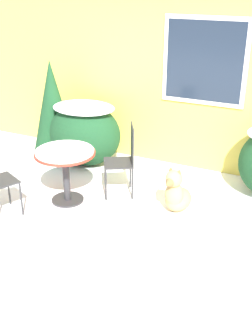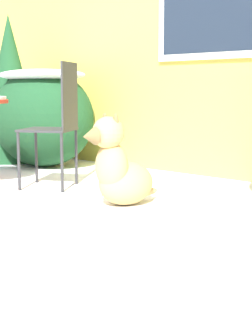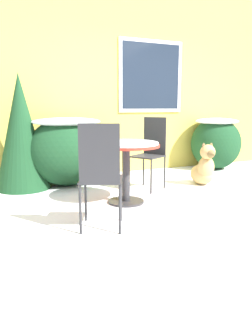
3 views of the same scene
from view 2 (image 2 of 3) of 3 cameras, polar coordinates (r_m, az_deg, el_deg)
house_wall at (r=5.07m, az=5.46°, el=17.87°), size 8.00×0.10×3.21m
shrub_left at (r=5.41m, az=-9.27°, el=5.83°), size 1.18×0.94×1.00m
evergreen_bush at (r=5.94m, az=-12.71°, el=8.59°), size 0.76×0.76×1.61m
patio_chair_near_table at (r=4.19m, az=-7.65°, el=5.27°), size 0.54×0.54×1.01m
dog at (r=3.52m, az=-0.75°, el=-0.29°), size 0.38×0.64×0.64m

